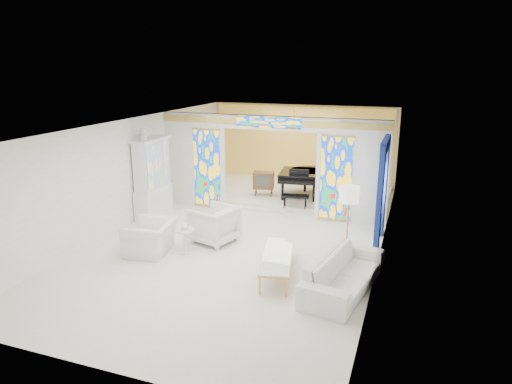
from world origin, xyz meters
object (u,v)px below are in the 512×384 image
at_px(coffee_table, 277,257).
at_px(sofa, 344,272).
at_px(grand_piano, 305,175).
at_px(tv_console, 264,180).
at_px(china_cabinet, 153,178).
at_px(armchair_left, 151,237).
at_px(armchair_right, 214,224).

bearing_deg(coffee_table, sofa, -7.46).
distance_m(grand_piano, tv_console, 1.39).
bearing_deg(tv_console, china_cabinet, -147.14).
bearing_deg(grand_piano, sofa, -76.54).
height_order(armchair_left, armchair_right, armchair_right).
distance_m(armchair_left, grand_piano, 6.14).
xyz_separation_m(china_cabinet, sofa, (6.17, -2.80, -0.80)).
distance_m(china_cabinet, armchair_right, 2.98).
bearing_deg(sofa, armchair_right, 77.31).
height_order(armchair_left, sofa, armchair_left).
bearing_deg(armchair_left, sofa, 76.35).
xyz_separation_m(china_cabinet, coffee_table, (4.69, -2.61, -0.75)).
relative_size(coffee_table, tv_console, 2.69).
relative_size(china_cabinet, armchair_right, 2.60).
relative_size(sofa, coffee_table, 1.19).
bearing_deg(armchair_left, china_cabinet, -159.37).
xyz_separation_m(coffee_table, tv_console, (-2.10, 5.28, 0.28)).
relative_size(china_cabinet, grand_piano, 1.01).
xyz_separation_m(sofa, grand_piano, (-2.28, 5.94, 0.50)).
xyz_separation_m(china_cabinet, tv_console, (2.59, 2.68, -0.47)).
relative_size(sofa, tv_console, 3.21).
distance_m(china_cabinet, armchair_left, 2.94).
bearing_deg(grand_piano, tv_console, -167.72).
height_order(armchair_left, tv_console, tv_console).
height_order(grand_piano, tv_console, grand_piano).
distance_m(sofa, coffee_table, 1.48).
distance_m(china_cabinet, tv_console, 3.76).
xyz_separation_m(armchair_right, sofa, (3.57, -1.50, -0.10)).
distance_m(armchair_left, coffee_table, 3.27).
distance_m(armchair_left, armchair_right, 1.64).
bearing_deg(china_cabinet, sofa, -24.42).
distance_m(china_cabinet, grand_piano, 5.01).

